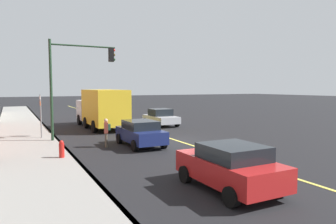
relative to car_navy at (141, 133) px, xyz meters
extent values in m
plane|color=black|center=(0.55, -2.68, -0.76)|extent=(200.00, 200.00, 0.00)
cube|color=gray|center=(0.55, 5.73, -0.69)|extent=(80.00, 3.56, 0.15)
cube|color=slate|center=(0.55, 4.02, -0.69)|extent=(80.00, 0.16, 0.15)
cube|color=#D8CC4C|center=(0.55, -2.68, -0.76)|extent=(80.00, 0.16, 0.01)
cube|color=navy|center=(0.00, 0.00, -0.12)|extent=(3.81, 1.73, 0.68)
cube|color=black|center=(0.00, 0.00, 0.46)|extent=(2.04, 1.59, 0.48)
cylinder|color=black|center=(1.26, 0.84, -0.46)|extent=(0.60, 0.22, 0.60)
cylinder|color=black|center=(1.26, -0.84, -0.46)|extent=(0.60, 0.22, 0.60)
cylinder|color=black|center=(-1.26, 0.84, -0.46)|extent=(0.60, 0.22, 0.60)
cylinder|color=black|center=(-1.26, -0.84, -0.46)|extent=(0.60, 0.22, 0.60)
cube|color=#A8AAB2|center=(7.77, -5.08, -0.18)|extent=(3.87, 1.84, 0.57)
cube|color=black|center=(7.85, -5.08, 0.40)|extent=(1.65, 1.69, 0.60)
cylinder|color=black|center=(6.49, -5.98, -0.46)|extent=(0.60, 0.22, 0.60)
cylinder|color=black|center=(6.49, -4.18, -0.46)|extent=(0.60, 0.22, 0.60)
cylinder|color=black|center=(9.05, -5.98, -0.46)|extent=(0.60, 0.22, 0.60)
cylinder|color=black|center=(9.05, -4.18, -0.46)|extent=(0.60, 0.22, 0.60)
cube|color=red|center=(-8.28, 0.25, -0.09)|extent=(3.83, 1.88, 0.74)
cube|color=black|center=(-8.48, 0.25, 0.51)|extent=(1.91, 1.73, 0.48)
cylinder|color=black|center=(-7.02, 1.17, -0.46)|extent=(0.60, 0.22, 0.60)
cylinder|color=black|center=(-7.02, -0.67, -0.46)|extent=(0.60, 0.22, 0.60)
cylinder|color=black|center=(-9.55, 1.17, -0.46)|extent=(0.60, 0.22, 0.60)
cylinder|color=black|center=(-9.55, -0.67, -0.46)|extent=(0.60, 0.22, 0.60)
cube|color=silver|center=(11.77, -0.11, 0.55)|extent=(2.21, 2.46, 1.72)
cube|color=gold|center=(7.75, -0.11, 1.03)|extent=(5.54, 2.46, 2.69)
cylinder|color=black|center=(11.77, 1.07, -0.31)|extent=(0.90, 0.28, 0.90)
cylinder|color=black|center=(11.77, -1.29, -0.31)|extent=(0.90, 0.28, 0.90)
cylinder|color=black|center=(6.37, 1.07, -0.31)|extent=(0.90, 0.28, 0.90)
cylinder|color=black|center=(6.37, -1.29, -0.31)|extent=(0.90, 0.28, 0.90)
cylinder|color=black|center=(9.13, 1.07, -0.31)|extent=(0.90, 0.28, 0.90)
cylinder|color=black|center=(9.13, -1.29, -0.31)|extent=(0.90, 0.28, 0.90)
cylinder|color=brown|center=(0.47, 1.87, -0.37)|extent=(0.17, 0.17, 0.80)
cylinder|color=brown|center=(0.67, 1.81, -0.37)|extent=(0.17, 0.17, 0.80)
cube|color=#993F33|center=(0.57, 1.84, 0.33)|extent=(0.43, 0.31, 0.60)
sphere|color=tan|center=(0.57, 1.84, 0.74)|extent=(0.22, 0.22, 0.22)
cube|color=#26593F|center=(0.53, 1.67, 0.36)|extent=(0.29, 0.22, 0.34)
cylinder|color=#1E3823|center=(3.36, 4.34, 2.33)|extent=(0.16, 0.16, 6.19)
cylinder|color=#1E3823|center=(3.36, 2.36, 5.12)|extent=(0.10, 3.96, 0.10)
cube|color=black|center=(3.36, 0.63, 4.67)|extent=(0.28, 0.30, 0.90)
sphere|color=red|center=(3.36, 0.45, 4.97)|extent=(0.18, 0.18, 0.18)
sphere|color=#392905|center=(3.36, 0.45, 4.67)|extent=(0.18, 0.18, 0.18)
sphere|color=black|center=(3.36, 0.45, 4.37)|extent=(0.18, 0.18, 0.18)
cylinder|color=slate|center=(4.73, 4.84, 0.68)|extent=(0.08, 0.08, 2.89)
cube|color=white|center=(4.73, 4.86, 1.92)|extent=(0.60, 0.02, 0.20)
cube|color=#DB5919|center=(4.73, 4.86, 1.57)|extent=(0.44, 0.02, 0.28)
cylinder|color=red|center=(-1.64, 4.54, -0.36)|extent=(0.24, 0.24, 0.80)
sphere|color=red|center=(-1.64, 4.54, 0.08)|extent=(0.20, 0.20, 0.20)
camera|label=1|loc=(-16.18, 6.58, 2.60)|focal=32.95mm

